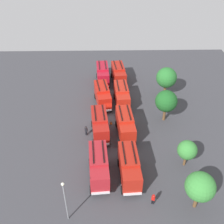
{
  "coord_description": "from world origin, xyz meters",
  "views": [
    {
      "loc": [
        38.36,
        -0.8,
        28.94
      ],
      "look_at": [
        0.0,
        0.0,
        1.4
      ],
      "focal_mm": 41.66,
      "sensor_mm": 36.0,
      "label": 1
    }
  ],
  "objects_px": {
    "fire_truck_5": "(122,95)",
    "fire_truck_7": "(129,166)",
    "fire_truck_0": "(103,74)",
    "tree_1": "(166,101)",
    "fire_truck_6": "(125,124)",
    "traffic_cone_0": "(111,122)",
    "fire_truck_1": "(102,95)",
    "fire_truck_3": "(99,165)",
    "tree_2": "(187,150)",
    "tree_0": "(166,78)",
    "firefighter_1": "(153,199)",
    "fire_truck_2": "(100,124)",
    "lamppost": "(65,199)",
    "fire_truck_4": "(119,73)",
    "tree_3": "(200,187)",
    "firefighter_0": "(86,130)"
  },
  "relations": [
    {
      "from": "fire_truck_1",
      "to": "fire_truck_2",
      "type": "xyz_separation_m",
      "value": [
        9.16,
        -0.36,
        0.0
      ]
    },
    {
      "from": "fire_truck_0",
      "to": "fire_truck_6",
      "type": "xyz_separation_m",
      "value": [
        18.29,
        3.92,
        0.0
      ]
    },
    {
      "from": "fire_truck_2",
      "to": "tree_1",
      "type": "xyz_separation_m",
      "value": [
        -3.81,
        11.58,
        1.89
      ]
    },
    {
      "from": "fire_truck_5",
      "to": "fire_truck_6",
      "type": "bearing_deg",
      "value": -2.56
    },
    {
      "from": "firefighter_0",
      "to": "firefighter_1",
      "type": "relative_size",
      "value": 1.05
    },
    {
      "from": "fire_truck_5",
      "to": "lamppost",
      "type": "xyz_separation_m",
      "value": [
        24.72,
        -7.7,
        1.72
      ]
    },
    {
      "from": "fire_truck_6",
      "to": "fire_truck_1",
      "type": "bearing_deg",
      "value": -161.99
    },
    {
      "from": "firefighter_0",
      "to": "tree_1",
      "type": "distance_m",
      "value": 14.79
    },
    {
      "from": "fire_truck_7",
      "to": "firefighter_1",
      "type": "height_order",
      "value": "fire_truck_7"
    },
    {
      "from": "fire_truck_3",
      "to": "fire_truck_7",
      "type": "xyz_separation_m",
      "value": [
        0.23,
        4.18,
        0.0
      ]
    },
    {
      "from": "tree_0",
      "to": "fire_truck_2",
      "type": "bearing_deg",
      "value": -47.68
    },
    {
      "from": "fire_truck_1",
      "to": "tree_0",
      "type": "xyz_separation_m",
      "value": [
        -2.82,
        12.8,
        2.13
      ]
    },
    {
      "from": "tree_0",
      "to": "tree_1",
      "type": "xyz_separation_m",
      "value": [
        8.18,
        -1.58,
        -0.23
      ]
    },
    {
      "from": "fire_truck_3",
      "to": "fire_truck_1",
      "type": "bearing_deg",
      "value": 174.68
    },
    {
      "from": "tree_3",
      "to": "lamppost",
      "type": "relative_size",
      "value": 0.86
    },
    {
      "from": "tree_2",
      "to": "traffic_cone_0",
      "type": "height_order",
      "value": "tree_2"
    },
    {
      "from": "fire_truck_4",
      "to": "tree_3",
      "type": "distance_m",
      "value": 33.55
    },
    {
      "from": "tree_3",
      "to": "lamppost",
      "type": "xyz_separation_m",
      "value": [
        1.39,
        -15.8,
        0.06
      ]
    },
    {
      "from": "fire_truck_5",
      "to": "firefighter_1",
      "type": "relative_size",
      "value": 4.29
    },
    {
      "from": "fire_truck_2",
      "to": "tree_1",
      "type": "distance_m",
      "value": 12.34
    },
    {
      "from": "fire_truck_5",
      "to": "lamppost",
      "type": "height_order",
      "value": "lamppost"
    },
    {
      "from": "fire_truck_7",
      "to": "lamppost",
      "type": "relative_size",
      "value": 1.11
    },
    {
      "from": "fire_truck_6",
      "to": "fire_truck_2",
      "type": "bearing_deg",
      "value": -96.02
    },
    {
      "from": "tree_2",
      "to": "lamppost",
      "type": "relative_size",
      "value": 0.67
    },
    {
      "from": "fire_truck_1",
      "to": "fire_truck_3",
      "type": "bearing_deg",
      "value": -9.76
    },
    {
      "from": "fire_truck_1",
      "to": "fire_truck_3",
      "type": "distance_m",
      "value": 18.33
    },
    {
      "from": "fire_truck_1",
      "to": "tree_1",
      "type": "height_order",
      "value": "tree_1"
    },
    {
      "from": "fire_truck_3",
      "to": "firefighter_1",
      "type": "height_order",
      "value": "fire_truck_3"
    },
    {
      "from": "fire_truck_6",
      "to": "traffic_cone_0",
      "type": "height_order",
      "value": "fire_truck_6"
    },
    {
      "from": "fire_truck_5",
      "to": "traffic_cone_0",
      "type": "distance_m",
      "value": 6.89
    },
    {
      "from": "fire_truck_4",
      "to": "lamppost",
      "type": "bearing_deg",
      "value": -18.35
    },
    {
      "from": "tree_2",
      "to": "lamppost",
      "type": "distance_m",
      "value": 18.29
    },
    {
      "from": "tree_1",
      "to": "traffic_cone_0",
      "type": "xyz_separation_m",
      "value": [
        1.06,
        -9.68,
        -3.72
      ]
    },
    {
      "from": "fire_truck_2",
      "to": "traffic_cone_0",
      "type": "distance_m",
      "value": 3.82
    },
    {
      "from": "fire_truck_0",
      "to": "tree_1",
      "type": "distance_m",
      "value": 18.36
    },
    {
      "from": "fire_truck_5",
      "to": "fire_truck_7",
      "type": "distance_m",
      "value": 18.42
    },
    {
      "from": "tree_1",
      "to": "lamppost",
      "type": "height_order",
      "value": "lamppost"
    },
    {
      "from": "tree_3",
      "to": "firefighter_1",
      "type": "bearing_deg",
      "value": -95.04
    },
    {
      "from": "fire_truck_7",
      "to": "tree_2",
      "type": "bearing_deg",
      "value": 101.15
    },
    {
      "from": "fire_truck_1",
      "to": "tree_0",
      "type": "height_order",
      "value": "tree_0"
    },
    {
      "from": "fire_truck_5",
      "to": "fire_truck_6",
      "type": "xyz_separation_m",
      "value": [
        9.12,
        0.14,
        0.0
      ]
    },
    {
      "from": "firefighter_1",
      "to": "firefighter_0",
      "type": "bearing_deg",
      "value": -120.84
    },
    {
      "from": "fire_truck_0",
      "to": "firefighter_1",
      "type": "distance_m",
      "value": 32.72
    },
    {
      "from": "firefighter_1",
      "to": "traffic_cone_0",
      "type": "height_order",
      "value": "firefighter_1"
    },
    {
      "from": "traffic_cone_0",
      "to": "fire_truck_7",
      "type": "bearing_deg",
      "value": 10.7
    },
    {
      "from": "fire_truck_0",
      "to": "tree_2",
      "type": "height_order",
      "value": "tree_2"
    },
    {
      "from": "fire_truck_0",
      "to": "tree_0",
      "type": "distance_m",
      "value": 14.42
    },
    {
      "from": "fire_truck_2",
      "to": "tree_1",
      "type": "bearing_deg",
      "value": 102.52
    },
    {
      "from": "fire_truck_0",
      "to": "tree_0",
      "type": "height_order",
      "value": "tree_0"
    },
    {
      "from": "fire_truck_3",
      "to": "fire_truck_6",
      "type": "distance_m",
      "value": 10.0
    }
  ]
}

